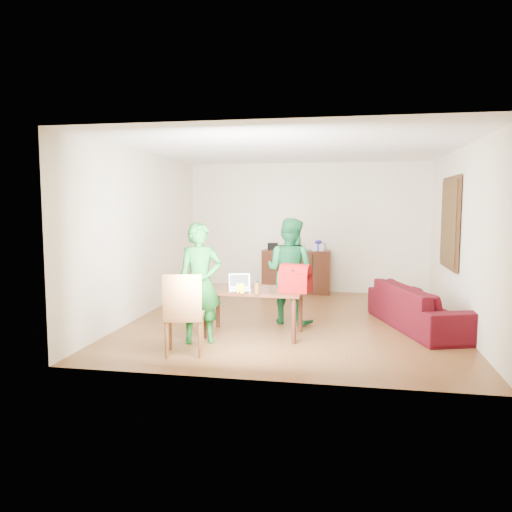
% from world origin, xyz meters
% --- Properties ---
extents(room, '(5.20, 5.70, 2.90)m').
position_xyz_m(room, '(0.01, 0.13, 1.31)').
color(room, '#422710').
rests_on(room, ground).
extents(table, '(1.45, 0.86, 0.66)m').
position_xyz_m(table, '(-0.46, -0.96, 0.58)').
color(table, black).
rests_on(table, ground).
extents(chair, '(0.55, 0.53, 1.02)m').
position_xyz_m(chair, '(-1.13, -2.01, 0.30)').
color(chair, brown).
rests_on(chair, ground).
extents(person_near, '(0.69, 0.58, 1.61)m').
position_xyz_m(person_near, '(-1.09, -1.45, 0.81)').
color(person_near, '#125218').
rests_on(person_near, ground).
extents(person_far, '(0.97, 0.87, 1.64)m').
position_xyz_m(person_far, '(-0.04, -0.13, 0.82)').
color(person_far, '#13582D').
rests_on(person_far, ground).
extents(laptop, '(0.34, 0.27, 0.21)m').
position_xyz_m(laptop, '(-0.63, -1.05, 0.70)').
color(laptop, white).
rests_on(laptop, table).
extents(bananas, '(0.17, 0.13, 0.06)m').
position_xyz_m(bananas, '(-0.55, -1.36, 0.69)').
color(bananas, gold).
rests_on(bananas, table).
extents(bottle, '(0.08, 0.08, 0.18)m').
position_xyz_m(bottle, '(-0.33, -1.37, 0.75)').
color(bottle, '#512D12').
rests_on(bottle, table).
extents(red_bag, '(0.45, 0.33, 0.30)m').
position_xyz_m(red_bag, '(0.15, -1.08, 0.81)').
color(red_bag, maroon).
rests_on(red_bag, table).
extents(sofa, '(1.51, 2.36, 0.64)m').
position_xyz_m(sofa, '(1.95, -0.12, 0.32)').
color(sofa, '#3F0B08').
rests_on(sofa, ground).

